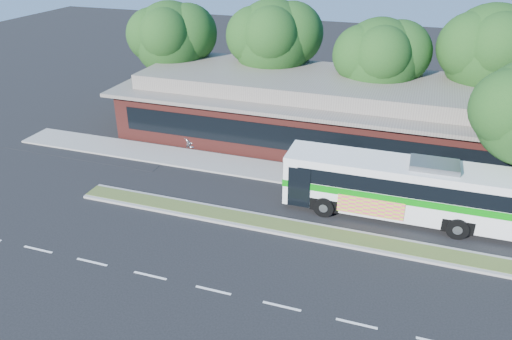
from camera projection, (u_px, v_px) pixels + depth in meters
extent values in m
plane|color=black|center=(311.00, 240.00, 24.30)|extent=(120.00, 120.00, 0.00)
cube|color=#425624|center=(313.00, 232.00, 24.78)|extent=(26.00, 1.10, 0.15)
cube|color=gray|center=(336.00, 181.00, 29.70)|extent=(44.00, 2.60, 0.12)
cube|color=black|center=(111.00, 125.00, 38.01)|extent=(14.00, 12.00, 0.01)
cube|color=#59201C|center=(355.00, 120.00, 34.61)|extent=(32.00, 10.00, 3.20)
cube|color=#685E58|center=(357.00, 96.00, 33.84)|extent=(33.20, 11.20, 0.24)
cube|color=#685E58|center=(358.00, 87.00, 33.56)|extent=(30.00, 8.00, 1.00)
cube|color=black|center=(342.00, 146.00, 30.30)|extent=(30.00, 0.06, 1.60)
cylinder|color=black|center=(174.00, 86.00, 40.49)|extent=(0.44, 0.44, 3.99)
sphere|color=#133B14|center=(171.00, 39.00, 38.83)|extent=(5.80, 5.80, 5.80)
sphere|color=#133B14|center=(188.00, 33.00, 38.61)|extent=(4.52, 4.52, 4.52)
cylinder|color=black|center=(272.00, 91.00, 38.96)|extent=(0.44, 0.44, 4.20)
sphere|color=#133B14|center=(273.00, 40.00, 37.23)|extent=(6.00, 6.00, 6.00)
sphere|color=#133B14|center=(292.00, 34.00, 37.01)|extent=(4.68, 4.68, 4.68)
cylinder|color=black|center=(374.00, 108.00, 35.88)|extent=(0.44, 0.44, 3.78)
sphere|color=#133B14|center=(379.00, 59.00, 34.29)|extent=(5.60, 5.60, 5.60)
sphere|color=#133B14|center=(399.00, 52.00, 34.08)|extent=(4.37, 4.37, 4.37)
cylinder|color=black|center=(478.00, 110.00, 34.55)|extent=(0.44, 0.44, 4.41)
sphere|color=#133B14|center=(491.00, 52.00, 32.74)|extent=(6.20, 6.20, 6.20)
cube|color=silver|center=(400.00, 187.00, 25.56)|extent=(11.79, 2.63, 2.71)
cube|color=black|center=(407.00, 179.00, 25.24)|extent=(10.85, 2.67, 0.81)
cube|color=silver|center=(403.00, 166.00, 25.01)|extent=(11.81, 2.65, 0.25)
cube|color=#057C0B|center=(400.00, 189.00, 25.60)|extent=(11.85, 2.69, 0.37)
cube|color=black|center=(289.00, 166.00, 27.08)|extent=(0.08, 2.20, 1.68)
cube|color=#F04664|center=(370.00, 207.00, 25.14)|extent=(3.33, 0.08, 0.98)
cube|color=slate|center=(435.00, 165.00, 24.48)|extent=(2.37, 1.59, 0.29)
cylinder|color=black|center=(324.00, 207.00, 26.05)|extent=(1.08, 0.36, 1.08)
cylinder|color=black|center=(333.00, 186.00, 28.14)|extent=(1.08, 0.36, 1.08)
cylinder|color=black|center=(457.00, 229.00, 24.19)|extent=(1.08, 0.36, 1.08)
cylinder|color=black|center=(456.00, 204.00, 26.29)|extent=(1.08, 0.36, 1.08)
imported|color=#ACADB3|center=(177.00, 131.00, 35.29)|extent=(4.89, 2.91, 1.33)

